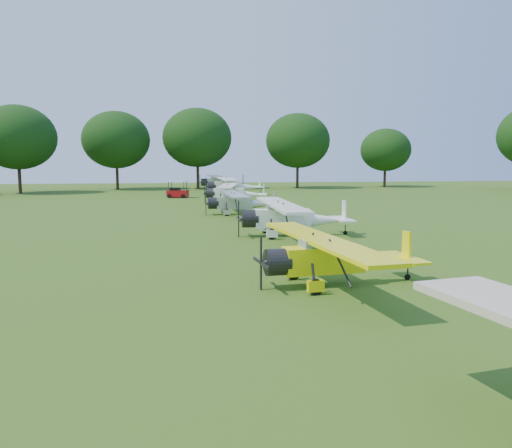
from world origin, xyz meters
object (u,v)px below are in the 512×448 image
Objects in this scene: aircraft_2 at (335,255)px; aircraft_3 at (291,215)px; aircraft_4 at (240,201)px; aircraft_7 at (221,181)px; golf_cart at (177,192)px; aircraft_5 at (234,192)px; aircraft_6 at (232,185)px.

aircraft_2 is 11.74m from aircraft_3.
aircraft_4 is 0.83× the size of aircraft_7.
aircraft_4 is (-1.49, 12.44, -0.11)m from aircraft_3.
aircraft_2 is at bearing -96.59° from aircraft_7.
golf_cart is at bearing 90.97° from aircraft_2.
aircraft_5 is 26.56m from aircraft_7.
aircraft_4 is 0.81× the size of aircraft_6.
aircraft_2 is at bearing -92.17° from aircraft_6.
aircraft_6 reaches higher than aircraft_2.
aircraft_3 is at bearing 78.64° from aircraft_2.
aircraft_4 reaches higher than aircraft_2.
golf_cart is (-5.13, 20.30, -0.43)m from aircraft_4.
aircraft_4 is 37.80m from aircraft_7.
aircraft_3 is 3.90× the size of golf_cart.
aircraft_6 reaches higher than golf_cart.
aircraft_6 is (0.47, 36.51, 0.15)m from aircraft_3.
aircraft_7 is at bearing 90.94° from aircraft_6.
aircraft_4 is at bearing 84.85° from aircraft_2.
aircraft_4 is at bearing 98.30° from aircraft_3.
aircraft_6 is 4.37× the size of golf_cart.
aircraft_4 is at bearing -95.00° from aircraft_6.
aircraft_6 is at bearing 84.15° from aircraft_4.
aircraft_6 is at bearing -94.17° from aircraft_7.
aircraft_3 is at bearing -78.21° from aircraft_5.
aircraft_2 is at bearing -93.72° from aircraft_3.
aircraft_3 is (1.07, 11.69, 0.15)m from aircraft_2.
aircraft_5 is 0.90× the size of aircraft_7.
aircraft_6 is 8.06m from golf_cart.
aircraft_7 reaches higher than aircraft_2.
aircraft_6 is (1.96, 24.07, 0.26)m from aircraft_4.
aircraft_5 is 3.88× the size of golf_cart.
aircraft_2 is 0.89× the size of aircraft_5.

